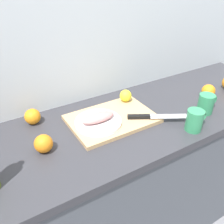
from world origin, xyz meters
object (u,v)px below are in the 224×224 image
at_px(orange_0, 33,117).
at_px(chef_knife, 150,117).
at_px(fish_fillet, 98,118).
at_px(coffee_mug_1, 206,104).
at_px(coffee_mug_2, 195,120).
at_px(cutting_board, 112,119).
at_px(white_plate, 98,122).
at_px(lemon_0, 126,96).

bearing_deg(orange_0, chef_knife, -29.73).
relative_size(fish_fillet, coffee_mug_1, 1.38).
bearing_deg(coffee_mug_2, chef_knife, 130.49).
relative_size(cutting_board, coffee_mug_1, 3.47).
distance_m(cutting_board, white_plate, 0.09).
xyz_separation_m(fish_fillet, orange_0, (-0.26, 0.19, -0.01)).
xyz_separation_m(white_plate, fish_fillet, (0.00, 0.00, 0.03)).
relative_size(chef_knife, orange_0, 3.49).
distance_m(lemon_0, orange_0, 0.49).
height_order(chef_knife, orange_0, orange_0).
distance_m(white_plate, fish_fillet, 0.03).
bearing_deg(orange_0, coffee_mug_2, -35.01).
distance_m(fish_fillet, orange_0, 0.32).
bearing_deg(lemon_0, orange_0, 171.17).
relative_size(lemon_0, coffee_mug_1, 0.54).
bearing_deg(coffee_mug_2, fish_fillet, 146.26).
xyz_separation_m(coffee_mug_2, orange_0, (-0.63, 0.44, -0.01)).
height_order(cutting_board, lemon_0, lemon_0).
bearing_deg(orange_0, lemon_0, -8.83).
bearing_deg(fish_fillet, cutting_board, 8.60).
relative_size(white_plate, lemon_0, 3.40).
bearing_deg(cutting_board, coffee_mug_2, -42.13).
xyz_separation_m(fish_fillet, coffee_mug_2, (0.37, -0.25, -0.00)).
bearing_deg(coffee_mug_1, orange_0, 155.69).
height_order(white_plate, chef_knife, chef_knife).
bearing_deg(white_plate, fish_fillet, 90.00).
distance_m(fish_fillet, lemon_0, 0.26).
bearing_deg(lemon_0, cutting_board, -145.24).
distance_m(lemon_0, coffee_mug_2, 0.39).
bearing_deg(orange_0, coffee_mug_1, -24.31).
distance_m(chef_knife, coffee_mug_2, 0.21).
bearing_deg(chef_knife, coffee_mug_1, 15.12).
bearing_deg(lemon_0, chef_knife, -88.67).
bearing_deg(cutting_board, fish_fillet, -171.40).
distance_m(cutting_board, orange_0, 0.38).
xyz_separation_m(chef_knife, coffee_mug_1, (0.30, -0.08, 0.02)).
relative_size(coffee_mug_2, orange_0, 1.53).
distance_m(chef_knife, orange_0, 0.57).
height_order(white_plate, coffee_mug_1, coffee_mug_1).
xyz_separation_m(lemon_0, orange_0, (-0.49, 0.08, -0.01)).
bearing_deg(orange_0, cutting_board, -27.79).
relative_size(cutting_board, white_plate, 1.89).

